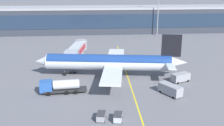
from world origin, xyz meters
The scene contains 11 objects.
ground_plane centered at (0.00, 0.00, 0.00)m, with size 700.00×700.00×0.00m, color slate.
apron_lead_in_line centered at (3.67, 2.00, 0.00)m, with size 0.30×80.00×0.01m, color yellow.
terminal_building centered at (6.70, 75.52, 6.65)m, with size 182.90×18.18×13.27m.
main_airliner centered at (-1.19, 4.85, 4.16)m, with size 41.91×33.27×12.03m.
jet_bridge centered at (-10.39, 16.08, 5.12)m, with size 6.35×17.77×6.85m.
fuel_tanker centered at (-13.70, -5.87, 1.75)m, with size 10.96×3.35×3.25m.
lavatory_truck centered at (11.85, -9.15, 1.42)m, with size 4.86×6.18×2.50m.
crew_van centered at (16.93, -0.87, 1.31)m, with size 5.42×3.94×2.30m.
baggage_cart_0 centered at (-4.76, -19.68, 0.78)m, with size 2.06×2.90×1.48m.
baggage_cart_1 centered at (-1.62, -20.30, 0.78)m, with size 2.06×2.90×1.48m.
apron_light_mast_0 centered at (26.90, 63.56, 14.29)m, with size 2.80×0.50×24.56m.
Camera 1 is at (-6.67, -65.52, 25.02)m, focal length 43.16 mm.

